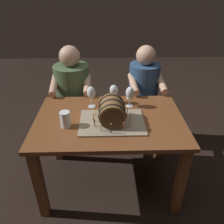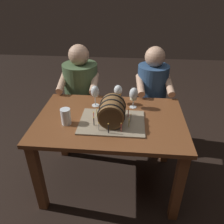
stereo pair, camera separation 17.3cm
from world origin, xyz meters
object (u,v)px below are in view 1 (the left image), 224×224
object	(u,v)px
wine_glass_white	(130,94)
wine_glass_amber	(114,91)
barrel_cake	(112,113)
wine_glass_empty	(91,93)
person_seated_right	(142,102)
beer_pint	(65,120)
person_seated_left	(74,101)
dining_table	(109,130)

from	to	relation	value
wine_glass_white	wine_glass_amber	size ratio (longest dim) A/B	1.07
wine_glass_amber	wine_glass_white	bearing A→B (deg)	-25.85
barrel_cake	wine_glass_empty	bearing A→B (deg)	123.07
wine_glass_amber	person_seated_right	distance (m)	0.60
beer_pint	barrel_cake	bearing A→B (deg)	6.72
wine_glass_white	beer_pint	bearing A→B (deg)	-149.55
beer_pint	person_seated_left	distance (m)	0.79
barrel_cake	wine_glass_white	bearing A→B (deg)	58.15
dining_table	wine_glass_amber	bearing A→B (deg)	80.57
dining_table	person_seated_right	xyz separation A→B (m)	(0.38, 0.65, -0.08)
dining_table	person_seated_right	world-z (taller)	person_seated_right
person_seated_left	barrel_cake	bearing A→B (deg)	-60.56
person_seated_left	wine_glass_empty	bearing A→B (deg)	-62.87
dining_table	barrel_cake	bearing A→B (deg)	-72.39
wine_glass_white	barrel_cake	bearing A→B (deg)	-121.85
wine_glass_empty	wine_glass_white	bearing A→B (deg)	-0.33
barrel_cake	dining_table	bearing A→B (deg)	107.61
wine_glass_empty	person_seated_right	bearing A→B (deg)	39.65
barrel_cake	wine_glass_empty	size ratio (longest dim) A/B	2.64
dining_table	wine_glass_empty	bearing A→B (deg)	126.99
person_seated_left	person_seated_right	distance (m)	0.77
dining_table	wine_glass_amber	world-z (taller)	wine_glass_amber
wine_glass_amber	beer_pint	world-z (taller)	wine_glass_amber
wine_glass_empty	person_seated_right	size ratio (longest dim) A/B	0.17
wine_glass_amber	person_seated_left	bearing A→B (deg)	138.37
dining_table	beer_pint	xyz separation A→B (m)	(-0.34, -0.10, 0.18)
wine_glass_empty	wine_glass_white	size ratio (longest dim) A/B	1.03
dining_table	barrel_cake	world-z (taller)	barrel_cake
barrel_cake	wine_glass_amber	size ratio (longest dim) A/B	2.89
wine_glass_empty	wine_glass_amber	distance (m)	0.21
wine_glass_white	beer_pint	distance (m)	0.61
wine_glass_amber	beer_pint	size ratio (longest dim) A/B	1.37
wine_glass_empty	wine_glass_amber	world-z (taller)	wine_glass_empty
wine_glass_empty	person_seated_left	world-z (taller)	person_seated_left
wine_glass_empty	beer_pint	size ratio (longest dim) A/B	1.50
barrel_cake	person_seated_right	distance (m)	0.85
barrel_cake	person_seated_left	xyz separation A→B (m)	(-0.40, 0.71, -0.27)
beer_pint	wine_glass_empty	bearing A→B (deg)	59.23
barrel_cake	wine_glass_white	distance (m)	0.31
wine_glass_white	wine_glass_amber	bearing A→B (deg)	154.15
dining_table	person_seated_left	distance (m)	0.76
dining_table	wine_glass_empty	size ratio (longest dim) A/B	6.26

